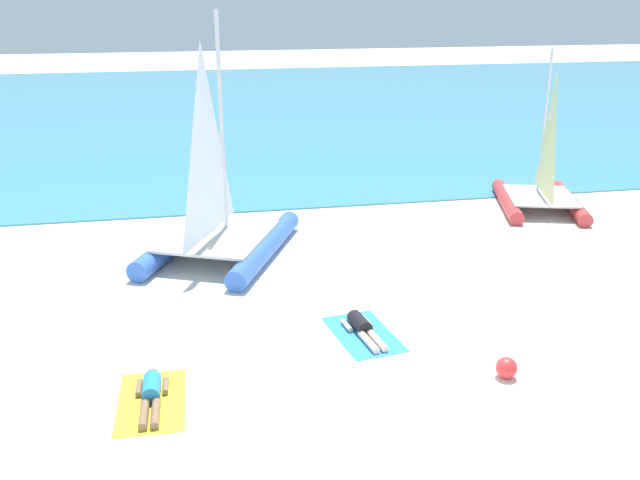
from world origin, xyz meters
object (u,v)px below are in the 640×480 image
Objects in this scene: sunbather_middle at (362,327)px; beach_ball at (506,368)px; towel_middle at (363,334)px; sunbather_left at (151,393)px; towel_left at (152,401)px; sailboat_blue at (218,222)px; sailboat_red at (541,187)px.

beach_ball is at bearing -54.45° from sunbather_middle.
sunbather_left is at bearing -158.62° from towel_middle.
towel_left is at bearing -157.81° from towel_middle.
sailboat_blue is 5.54m from sunbather_middle.
towel_left is 4.37m from towel_middle.
sunbather_left reaches higher than towel_middle.
sailboat_red is at bearing 59.47° from beach_ball.
sailboat_red is 10.19m from sunbather_middle.
sailboat_blue is at bearing 78.24° from sunbather_left.
sunbather_left is 4.08× the size of beach_ball.
sunbather_middle is 2.96m from beach_ball.
sunbather_left is 1.00× the size of sunbather_middle.
beach_ball reaches higher than towel_middle.
sunbather_middle is (-0.01, 0.07, 0.13)m from towel_middle.
sailboat_red is 10.24m from towel_middle.
sunbather_middle reaches higher than towel_left.
towel_left is 1.00× the size of towel_middle.
sailboat_blue reaches higher than sunbather_middle.
sailboat_blue is 3.15× the size of towel_left.
sailboat_red is 10.17m from sailboat_blue.
sailboat_red is 2.53× the size of towel_middle.
towel_left and towel_middle have the same top height.
sailboat_blue is at bearing 77.14° from towel_left.
towel_left is 6.11m from beach_ball.
sunbather_middle is at bearing 134.16° from beach_ball.
sunbather_left is at bearing 175.55° from beach_ball.
towel_middle is 1.21× the size of sunbather_middle.
sunbather_left is (0.00, 0.07, 0.13)m from towel_left.
towel_middle is (4.04, 1.65, 0.00)m from towel_left.
sailboat_blue is at bearing 117.23° from towel_middle.
beach_ball is at bearing -3.23° from sunbather_left.
sunbather_left is at bearing -78.64° from sailboat_blue.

